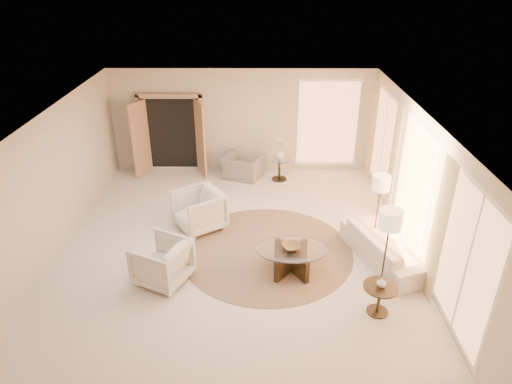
{
  "coord_description": "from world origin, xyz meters",
  "views": [
    {
      "loc": [
        0.46,
        -7.78,
        5.3
      ],
      "look_at": [
        0.4,
        0.4,
        1.1
      ],
      "focal_mm": 32.0,
      "sensor_mm": 36.0,
      "label": 1
    }
  ],
  "objects_px": {
    "sofa": "(384,247)",
    "accent_chair": "(242,163)",
    "armchair_right": "(162,260)",
    "floor_lamp_near": "(381,186)",
    "coffee_table": "(291,257)",
    "side_vase": "(280,154)",
    "bowl": "(292,247)",
    "floor_lamp_far": "(390,223)",
    "side_table": "(279,167)",
    "end_vase": "(382,283)",
    "end_table": "(380,295)",
    "armchair_left": "(199,208)"
  },
  "relations": [
    {
      "from": "sofa",
      "to": "accent_chair",
      "type": "relative_size",
      "value": 2.14
    },
    {
      "from": "armchair_right",
      "to": "floor_lamp_near",
      "type": "distance_m",
      "value": 4.5
    },
    {
      "from": "coffee_table",
      "to": "side_vase",
      "type": "distance_m",
      "value": 4.03
    },
    {
      "from": "bowl",
      "to": "floor_lamp_far",
      "type": "bearing_deg",
      "value": -18.68
    },
    {
      "from": "coffee_table",
      "to": "side_table",
      "type": "height_order",
      "value": "side_table"
    },
    {
      "from": "accent_chair",
      "to": "side_table",
      "type": "height_order",
      "value": "accent_chair"
    },
    {
      "from": "accent_chair",
      "to": "floor_lamp_near",
      "type": "bearing_deg",
      "value": 153.98
    },
    {
      "from": "floor_lamp_far",
      "to": "side_vase",
      "type": "xyz_separation_m",
      "value": [
        -1.64,
        4.54,
        -0.64
      ]
    },
    {
      "from": "end_vase",
      "to": "coffee_table",
      "type": "bearing_deg",
      "value": 140.09
    },
    {
      "from": "end_table",
      "to": "floor_lamp_near",
      "type": "relative_size",
      "value": 0.39
    },
    {
      "from": "side_table",
      "to": "side_vase",
      "type": "distance_m",
      "value": 0.37
    },
    {
      "from": "armchair_right",
      "to": "floor_lamp_near",
      "type": "bearing_deg",
      "value": 134.38
    },
    {
      "from": "coffee_table",
      "to": "end_table",
      "type": "distance_m",
      "value": 1.8
    },
    {
      "from": "armchair_left",
      "to": "armchair_right",
      "type": "relative_size",
      "value": 1.07
    },
    {
      "from": "sofa",
      "to": "floor_lamp_near",
      "type": "height_order",
      "value": "floor_lamp_near"
    },
    {
      "from": "coffee_table",
      "to": "floor_lamp_near",
      "type": "relative_size",
      "value": 0.95
    },
    {
      "from": "sofa",
      "to": "armchair_right",
      "type": "height_order",
      "value": "armchair_right"
    },
    {
      "from": "armchair_left",
      "to": "coffee_table",
      "type": "bearing_deg",
      "value": 17.27
    },
    {
      "from": "floor_lamp_near",
      "to": "end_vase",
      "type": "xyz_separation_m",
      "value": [
        -0.45,
        -2.27,
        -0.63
      ]
    },
    {
      "from": "end_vase",
      "to": "floor_lamp_near",
      "type": "bearing_deg",
      "value": 78.84
    },
    {
      "from": "side_table",
      "to": "floor_lamp_near",
      "type": "xyz_separation_m",
      "value": [
        1.9,
        -2.89,
        0.88
      ]
    },
    {
      "from": "side_table",
      "to": "coffee_table",
      "type": "bearing_deg",
      "value": -89.01
    },
    {
      "from": "accent_chair",
      "to": "end_vase",
      "type": "height_order",
      "value": "accent_chair"
    },
    {
      "from": "armchair_right",
      "to": "floor_lamp_far",
      "type": "bearing_deg",
      "value": 112.38
    },
    {
      "from": "coffee_table",
      "to": "end_table",
      "type": "height_order",
      "value": "end_table"
    },
    {
      "from": "end_vase",
      "to": "side_vase",
      "type": "xyz_separation_m",
      "value": [
        -1.45,
        5.16,
        0.11
      ]
    },
    {
      "from": "bowl",
      "to": "side_vase",
      "type": "relative_size",
      "value": 1.26
    },
    {
      "from": "coffee_table",
      "to": "end_table",
      "type": "relative_size",
      "value": 2.44
    },
    {
      "from": "sofa",
      "to": "armchair_left",
      "type": "distance_m",
      "value": 3.93
    },
    {
      "from": "end_table",
      "to": "bowl",
      "type": "bearing_deg",
      "value": 140.09
    },
    {
      "from": "end_vase",
      "to": "sofa",
      "type": "bearing_deg",
      "value": 73.14
    },
    {
      "from": "accent_chair",
      "to": "floor_lamp_far",
      "type": "height_order",
      "value": "floor_lamp_far"
    },
    {
      "from": "floor_lamp_far",
      "to": "side_table",
      "type": "bearing_deg",
      "value": 109.9
    },
    {
      "from": "coffee_table",
      "to": "accent_chair",
      "type": "bearing_deg",
      "value": 104.39
    },
    {
      "from": "armchair_right",
      "to": "bowl",
      "type": "relative_size",
      "value": 2.65
    },
    {
      "from": "armchair_left",
      "to": "floor_lamp_far",
      "type": "xyz_separation_m",
      "value": [
        3.48,
        -2.07,
        0.89
      ]
    },
    {
      "from": "armchair_left",
      "to": "accent_chair",
      "type": "distance_m",
      "value": 2.71
    },
    {
      "from": "coffee_table",
      "to": "side_table",
      "type": "bearing_deg",
      "value": 90.99
    },
    {
      "from": "accent_chair",
      "to": "bowl",
      "type": "relative_size",
      "value": 2.88
    },
    {
      "from": "floor_lamp_near",
      "to": "accent_chair",
      "type": "bearing_deg",
      "value": 133.9
    },
    {
      "from": "end_table",
      "to": "bowl",
      "type": "height_order",
      "value": "bowl"
    },
    {
      "from": "sofa",
      "to": "end_table",
      "type": "relative_size",
      "value": 3.63
    },
    {
      "from": "floor_lamp_near",
      "to": "sofa",
      "type": "bearing_deg",
      "value": -90.0
    },
    {
      "from": "sofa",
      "to": "coffee_table",
      "type": "height_order",
      "value": "sofa"
    },
    {
      "from": "floor_lamp_far",
      "to": "accent_chair",
      "type": "bearing_deg",
      "value": 119.51
    },
    {
      "from": "accent_chair",
      "to": "floor_lamp_far",
      "type": "bearing_deg",
      "value": 139.6
    },
    {
      "from": "end_table",
      "to": "floor_lamp_far",
      "type": "bearing_deg",
      "value": 72.69
    },
    {
      "from": "floor_lamp_near",
      "to": "end_vase",
      "type": "bearing_deg",
      "value": -101.16
    },
    {
      "from": "sofa",
      "to": "floor_lamp_near",
      "type": "xyz_separation_m",
      "value": [
        0.0,
        0.79,
        0.94
      ]
    },
    {
      "from": "armchair_left",
      "to": "side_table",
      "type": "xyz_separation_m",
      "value": [
        1.84,
        2.47,
        -0.12
      ]
    }
  ]
}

